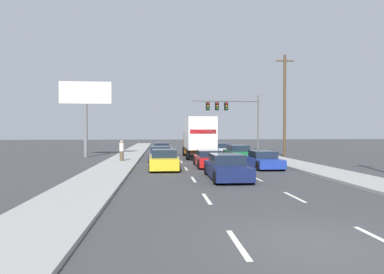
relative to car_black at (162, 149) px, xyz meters
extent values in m
plane|color=#3D3D3F|center=(3.25, -3.15, -0.61)|extent=(140.00, 140.00, 0.00)
cube|color=#9E9E99|center=(9.86, -8.15, -0.54)|extent=(2.72, 80.00, 0.14)
cube|color=#9E9E99|center=(-3.36, -8.15, -0.54)|extent=(2.72, 80.00, 0.14)
cube|color=silver|center=(1.55, -27.94, -0.60)|extent=(0.14, 2.00, 0.01)
cube|color=silver|center=(1.55, -22.94, -0.60)|extent=(0.14, 2.00, 0.01)
cube|color=silver|center=(1.55, -17.94, -0.60)|extent=(0.14, 2.00, 0.01)
cube|color=silver|center=(1.55, -12.94, -0.60)|extent=(0.14, 2.00, 0.01)
cube|color=silver|center=(1.55, -7.94, -0.60)|extent=(0.14, 2.00, 0.01)
cube|color=silver|center=(1.55, -2.94, -0.60)|extent=(0.14, 2.00, 0.01)
cube|color=silver|center=(1.55, 2.06, -0.60)|extent=(0.14, 2.00, 0.01)
cube|color=silver|center=(1.55, 7.06, -0.60)|extent=(0.14, 2.00, 0.01)
cube|color=silver|center=(1.55, 12.06, -0.60)|extent=(0.14, 2.00, 0.01)
cube|color=silver|center=(1.55, 17.06, -0.60)|extent=(0.14, 2.00, 0.01)
cube|color=silver|center=(1.55, 22.06, -0.60)|extent=(0.14, 2.00, 0.01)
cube|color=silver|center=(1.55, 27.06, -0.60)|extent=(0.14, 2.00, 0.01)
cube|color=silver|center=(4.95, -27.94, -0.60)|extent=(0.14, 2.00, 0.01)
cube|color=silver|center=(4.95, -22.94, -0.60)|extent=(0.14, 2.00, 0.01)
cube|color=silver|center=(4.95, -17.94, -0.60)|extent=(0.14, 2.00, 0.01)
cube|color=silver|center=(4.95, -12.94, -0.60)|extent=(0.14, 2.00, 0.01)
cube|color=silver|center=(4.95, -7.94, -0.60)|extent=(0.14, 2.00, 0.01)
cube|color=silver|center=(4.95, -2.94, -0.60)|extent=(0.14, 2.00, 0.01)
cube|color=silver|center=(4.95, 2.06, -0.60)|extent=(0.14, 2.00, 0.01)
cube|color=silver|center=(4.95, 7.06, -0.60)|extent=(0.14, 2.00, 0.01)
cube|color=silver|center=(4.95, 12.06, -0.60)|extent=(0.14, 2.00, 0.01)
cube|color=silver|center=(4.95, 17.06, -0.60)|extent=(0.14, 2.00, 0.01)
cube|color=silver|center=(4.95, 22.06, -0.60)|extent=(0.14, 2.00, 0.01)
cube|color=silver|center=(4.95, 27.06, -0.60)|extent=(0.14, 2.00, 0.01)
cube|color=black|center=(0.00, 0.05, -0.12)|extent=(1.92, 4.37, 0.68)
cube|color=#192333|center=(-0.01, -0.18, 0.46)|extent=(1.64, 2.24, 0.48)
cylinder|color=black|center=(-0.78, 1.69, -0.29)|extent=(0.24, 0.65, 0.64)
cylinder|color=black|center=(0.89, 1.63, -0.29)|extent=(0.24, 0.65, 0.64)
cylinder|color=black|center=(-0.88, -1.53, -0.29)|extent=(0.24, 0.65, 0.64)
cylinder|color=black|center=(0.78, -1.58, -0.29)|extent=(0.24, 0.65, 0.64)
cube|color=slate|center=(-0.22, -6.29, -0.19)|extent=(1.80, 4.55, 0.55)
cube|color=#192333|center=(-0.22, -6.49, 0.36)|extent=(1.57, 2.34, 0.53)
cylinder|color=black|center=(-1.04, -4.57, -0.29)|extent=(0.22, 0.64, 0.64)
cylinder|color=black|center=(0.61, -4.57, -0.29)|extent=(0.22, 0.64, 0.64)
cylinder|color=black|center=(-1.06, -8.01, -0.29)|extent=(0.22, 0.64, 0.64)
cylinder|color=black|center=(0.60, -8.02, -0.29)|extent=(0.22, 0.64, 0.64)
cube|color=yellow|center=(0.07, -13.10, -0.12)|extent=(1.82, 4.59, 0.68)
cube|color=#192333|center=(0.07, -13.30, 0.47)|extent=(1.59, 2.04, 0.51)
cylinder|color=black|center=(-0.78, -11.36, -0.29)|extent=(0.22, 0.64, 0.64)
cylinder|color=black|center=(0.90, -11.36, -0.29)|extent=(0.22, 0.64, 0.64)
cylinder|color=black|center=(-0.76, -14.85, -0.29)|extent=(0.22, 0.64, 0.64)
cylinder|color=black|center=(0.92, -14.84, -0.29)|extent=(0.22, 0.64, 0.64)
cube|color=white|center=(3.38, -5.15, 1.75)|extent=(2.50, 5.90, 2.82)
cube|color=red|center=(3.35, -8.06, 1.89)|extent=(2.19, 0.07, 0.36)
cube|color=orange|center=(3.43, -1.11, 0.76)|extent=(2.36, 2.23, 2.12)
cylinder|color=black|center=(2.27, -1.09, -0.13)|extent=(0.31, 0.96, 0.96)
cylinder|color=black|center=(4.60, -1.12, -0.13)|extent=(0.31, 0.96, 0.96)
cylinder|color=black|center=(2.20, -6.31, -0.13)|extent=(0.31, 0.96, 0.96)
cylinder|color=black|center=(4.53, -6.33, -0.13)|extent=(0.31, 0.96, 0.96)
cube|color=red|center=(3.24, -11.93, -0.16)|extent=(1.81, 4.10, 0.61)
cube|color=#192333|center=(3.24, -12.03, 0.37)|extent=(1.58, 2.02, 0.44)
cylinder|color=black|center=(2.42, -10.43, -0.29)|extent=(0.22, 0.64, 0.64)
cylinder|color=black|center=(4.09, -10.43, -0.29)|extent=(0.22, 0.64, 0.64)
cylinder|color=black|center=(2.40, -13.42, -0.29)|extent=(0.22, 0.64, 0.64)
cylinder|color=black|center=(4.07, -13.43, -0.29)|extent=(0.22, 0.64, 0.64)
cube|color=#141E4C|center=(3.33, -17.94, -0.13)|extent=(1.92, 4.67, 0.67)
cube|color=#192333|center=(3.33, -17.88, 0.46)|extent=(1.66, 2.20, 0.51)
cylinder|color=black|center=(2.49, -16.16, -0.29)|extent=(0.23, 0.64, 0.64)
cylinder|color=black|center=(4.22, -16.18, -0.29)|extent=(0.23, 0.64, 0.64)
cylinder|color=black|center=(2.44, -19.70, -0.29)|extent=(0.23, 0.64, 0.64)
cylinder|color=black|center=(4.18, -19.73, -0.29)|extent=(0.23, 0.64, 0.64)
cube|color=white|center=(6.80, 0.74, -0.18)|extent=(1.87, 4.08, 0.57)
cube|color=#192333|center=(6.80, 0.70, 0.36)|extent=(1.62, 2.01, 0.52)
cylinder|color=black|center=(5.98, 2.22, -0.29)|extent=(0.23, 0.64, 0.64)
cylinder|color=black|center=(7.67, 2.20, -0.29)|extent=(0.23, 0.64, 0.64)
cylinder|color=black|center=(5.93, -0.72, -0.29)|extent=(0.23, 0.64, 0.64)
cylinder|color=black|center=(7.62, -0.75, -0.29)|extent=(0.23, 0.64, 0.64)
cube|color=#196B38|center=(6.89, -5.39, -0.16)|extent=(1.89, 4.62, 0.61)
cube|color=#192333|center=(6.89, -5.52, 0.41)|extent=(1.66, 2.35, 0.53)
cylinder|color=black|center=(6.01, -3.63, -0.29)|extent=(0.22, 0.64, 0.64)
cylinder|color=black|center=(7.77, -3.63, -0.29)|extent=(0.22, 0.64, 0.64)
cylinder|color=black|center=(6.00, -7.15, -0.29)|extent=(0.22, 0.64, 0.64)
cylinder|color=black|center=(7.77, -7.15, -0.29)|extent=(0.22, 0.64, 0.64)
cube|color=#1E389E|center=(6.87, -12.97, -0.19)|extent=(1.76, 4.45, 0.55)
cube|color=#192333|center=(6.87, -12.90, 0.33)|extent=(1.53, 2.05, 0.49)
cylinder|color=black|center=(6.09, -11.29, -0.29)|extent=(0.23, 0.64, 0.64)
cylinder|color=black|center=(7.69, -11.31, -0.29)|extent=(0.23, 0.64, 0.64)
cylinder|color=black|center=(6.06, -14.62, -0.29)|extent=(0.23, 0.64, 0.64)
cylinder|color=black|center=(7.65, -14.64, -0.29)|extent=(0.23, 0.64, 0.64)
cylinder|color=#595B56|center=(11.73, 4.27, 2.87)|extent=(0.20, 0.20, 6.95)
cylinder|color=#595B56|center=(7.65, 4.27, 5.59)|extent=(8.17, 0.14, 0.14)
cube|color=black|center=(7.75, 4.27, 4.94)|extent=(0.40, 0.56, 0.95)
sphere|color=red|center=(7.75, 3.96, 5.24)|extent=(0.20, 0.20, 0.20)
sphere|color=orange|center=(7.75, 3.96, 4.94)|extent=(0.20, 0.20, 0.20)
sphere|color=green|center=(7.75, 3.96, 4.64)|extent=(0.20, 0.20, 0.20)
cube|color=black|center=(6.63, 4.27, 4.94)|extent=(0.40, 0.56, 0.95)
sphere|color=red|center=(6.63, 3.96, 5.24)|extent=(0.20, 0.20, 0.20)
sphere|color=orange|center=(6.63, 3.96, 4.94)|extent=(0.20, 0.20, 0.20)
sphere|color=green|center=(6.63, 3.96, 4.64)|extent=(0.20, 0.20, 0.20)
cube|color=black|center=(5.50, 4.27, 4.94)|extent=(0.40, 0.56, 0.95)
sphere|color=red|center=(5.50, 3.96, 5.24)|extent=(0.20, 0.20, 0.20)
sphere|color=orange|center=(5.50, 3.96, 4.94)|extent=(0.20, 0.20, 0.20)
sphere|color=green|center=(5.50, 3.96, 4.64)|extent=(0.20, 0.20, 0.20)
cylinder|color=brown|center=(12.23, -3.07, 4.48)|extent=(0.28, 0.28, 10.17)
cube|color=brown|center=(12.23, -3.07, 8.97)|extent=(1.80, 0.12, 0.12)
cylinder|color=slate|center=(-7.40, -2.24, 2.00)|extent=(0.36, 0.36, 5.21)
cube|color=silver|center=(-7.40, -2.24, 5.67)|extent=(4.97, 0.20, 2.14)
cylinder|color=brown|center=(-3.29, -8.08, -0.08)|extent=(0.32, 0.32, 0.78)
cylinder|color=beige|center=(-3.29, -8.08, 0.65)|extent=(0.38, 0.38, 0.68)
sphere|color=tan|center=(-3.29, -8.08, 1.10)|extent=(0.21, 0.21, 0.21)
camera|label=1|loc=(-0.18, -35.15, 1.92)|focal=30.92mm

